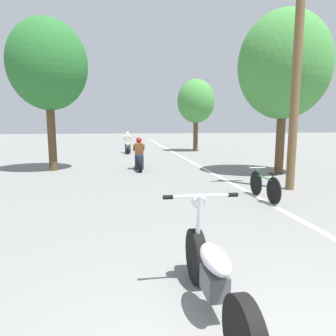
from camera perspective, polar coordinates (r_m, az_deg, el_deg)
lane_stripe_edge at (r=15.11m, az=4.42°, el=1.21°), size 0.14×48.00×0.01m
utility_pole at (r=9.31m, az=23.22°, el=15.48°), size 1.10×0.24×6.10m
roadside_tree_right_near at (r=12.31m, az=21.26°, el=17.68°), size 3.38×3.05×5.95m
roadside_tree_right_far at (r=21.14m, az=5.36°, el=12.48°), size 2.58×2.32×4.92m
roadside_tree_left at (r=13.20m, az=-21.92°, el=17.70°), size 3.05×2.75×5.94m
motorcycle_foreground at (r=3.13m, az=8.62°, el=-19.66°), size 0.85×2.07×1.12m
motorcycle_rider_lead at (r=12.48m, az=-5.52°, el=2.06°), size 0.50×1.95×1.35m
motorcycle_rider_far at (r=19.69m, az=-7.67°, el=4.34°), size 0.50×1.95×1.39m
bicycle_parked at (r=7.89m, az=17.89°, el=-3.22°), size 0.44×1.60×0.76m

